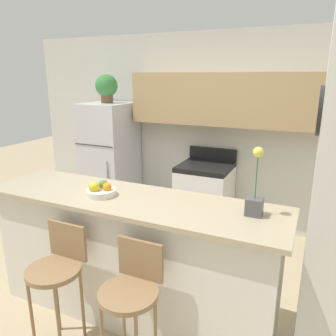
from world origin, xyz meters
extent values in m
plane|color=tan|center=(0.00, 0.00, 0.00)|extent=(14.00, 14.00, 0.00)
cube|color=silver|center=(0.00, 2.14, 1.27)|extent=(5.60, 0.06, 2.55)
cube|color=tan|center=(0.32, 1.95, 1.72)|extent=(2.66, 0.32, 0.64)
cube|color=white|center=(0.05, 1.97, 1.55)|extent=(0.78, 0.28, 0.12)
cylinder|color=black|center=(1.29, 0.00, 1.80)|extent=(0.02, 0.28, 0.28)
cylinder|color=white|center=(1.29, 0.00, 1.80)|extent=(0.01, 0.25, 0.25)
cube|color=silver|center=(0.00, 0.00, 0.52)|extent=(2.36, 0.55, 1.04)
cube|color=tan|center=(0.00, 0.00, 1.05)|extent=(2.48, 0.67, 0.04)
cube|color=silver|center=(-1.37, 1.72, 0.56)|extent=(0.63, 0.71, 1.11)
cube|color=silver|center=(-1.37, 1.72, 1.38)|extent=(0.63, 0.71, 0.52)
cube|color=#333333|center=(-1.37, 1.36, 1.11)|extent=(0.60, 0.01, 0.01)
cylinder|color=#B2B2B7|center=(-1.17, 1.36, 0.61)|extent=(0.02, 0.02, 0.61)
cube|color=white|center=(0.05, 1.77, 0.43)|extent=(0.65, 0.64, 0.85)
cube|color=black|center=(0.05, 1.77, 0.88)|extent=(0.65, 0.64, 0.06)
cube|color=black|center=(0.05, 2.07, 0.99)|extent=(0.65, 0.04, 0.16)
cube|color=black|center=(0.05, 1.45, 0.47)|extent=(0.39, 0.01, 0.27)
cylinder|color=olive|center=(-0.31, -0.55, 0.65)|extent=(0.39, 0.39, 0.03)
cube|color=olive|center=(-0.31, -0.38, 0.81)|extent=(0.33, 0.02, 0.28)
cylinder|color=olive|center=(-0.44, -0.67, 0.32)|extent=(0.02, 0.02, 0.64)
cylinder|color=olive|center=(-0.18, -0.67, 0.32)|extent=(0.02, 0.02, 0.64)
cylinder|color=olive|center=(-0.44, -0.42, 0.32)|extent=(0.02, 0.02, 0.64)
cylinder|color=olive|center=(-0.18, -0.42, 0.32)|extent=(0.02, 0.02, 0.64)
cylinder|color=olive|center=(0.31, -0.55, 0.65)|extent=(0.39, 0.39, 0.03)
cube|color=olive|center=(0.31, -0.38, 0.81)|extent=(0.33, 0.02, 0.28)
cylinder|color=olive|center=(0.18, -0.42, 0.32)|extent=(0.02, 0.02, 0.64)
cylinder|color=olive|center=(0.44, -0.42, 0.32)|extent=(0.02, 0.02, 0.64)
cylinder|color=brown|center=(-1.37, 1.72, 1.70)|extent=(0.16, 0.16, 0.12)
sphere|color=#387F3D|center=(-1.37, 1.72, 1.87)|extent=(0.30, 0.30, 0.30)
cube|color=#4C4C51|center=(0.96, 0.08, 1.13)|extent=(0.11, 0.11, 0.12)
cylinder|color=#386633|center=(0.96, 0.08, 1.34)|extent=(0.01, 0.01, 0.30)
sphere|color=#DBCC4C|center=(0.96, 0.08, 1.51)|extent=(0.07, 0.07, 0.07)
cylinder|color=silver|center=(-0.23, -0.05, 1.10)|extent=(0.24, 0.24, 0.05)
sphere|color=orange|center=(-0.18, -0.04, 1.14)|extent=(0.07, 0.07, 0.07)
sphere|color=#4C7F2D|center=(-0.24, 0.00, 1.15)|extent=(0.08, 0.08, 0.08)
sphere|color=gold|center=(-0.26, -0.09, 1.15)|extent=(0.09, 0.09, 0.09)
cylinder|color=#59595B|center=(-0.84, 1.47, 0.19)|extent=(0.28, 0.28, 0.38)
camera|label=1|loc=(1.29, -2.07, 1.99)|focal=35.00mm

